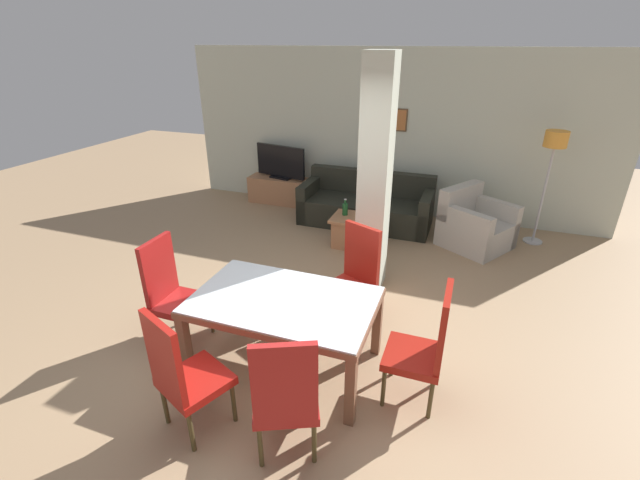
{
  "coord_description": "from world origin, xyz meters",
  "views": [
    {
      "loc": [
        1.38,
        -2.88,
        2.79
      ],
      "look_at": [
        0.0,
        0.95,
        0.88
      ],
      "focal_mm": 24.0,
      "sensor_mm": 36.0,
      "label": 1
    }
  ],
  "objects_px": {
    "dining_chair_head_left": "(171,290)",
    "tv_stand": "(282,190)",
    "armchair": "(474,227)",
    "floor_lamp": "(554,151)",
    "dining_table": "(284,312)",
    "coffee_table": "(355,231)",
    "sofa": "(366,207)",
    "dining_chair_far_right": "(354,275)",
    "dining_chair_head_right": "(426,345)",
    "bottle": "(345,209)",
    "dining_chair_near_left": "(182,373)",
    "tv_screen": "(281,162)",
    "dining_chair_near_right": "(285,395)"
  },
  "relations": [
    {
      "from": "dining_table",
      "to": "floor_lamp",
      "type": "relative_size",
      "value": 0.97
    },
    {
      "from": "dining_chair_far_right",
      "to": "dining_chair_near_left",
      "type": "height_order",
      "value": "same"
    },
    {
      "from": "dining_table",
      "to": "coffee_table",
      "type": "distance_m",
      "value": 2.73
    },
    {
      "from": "dining_table",
      "to": "dining_chair_head_right",
      "type": "relative_size",
      "value": 1.48
    },
    {
      "from": "dining_table",
      "to": "tv_stand",
      "type": "bearing_deg",
      "value": 114.92
    },
    {
      "from": "sofa",
      "to": "bottle",
      "type": "height_order",
      "value": "sofa"
    },
    {
      "from": "dining_table",
      "to": "armchair",
      "type": "height_order",
      "value": "armchair"
    },
    {
      "from": "dining_chair_head_left",
      "to": "dining_chair_near_right",
      "type": "bearing_deg",
      "value": 61.6
    },
    {
      "from": "tv_stand",
      "to": "floor_lamp",
      "type": "distance_m",
      "value": 4.46
    },
    {
      "from": "dining_chair_near_left",
      "to": "floor_lamp",
      "type": "height_order",
      "value": "floor_lamp"
    },
    {
      "from": "bottle",
      "to": "coffee_table",
      "type": "bearing_deg",
      "value": -16.43
    },
    {
      "from": "dining_table",
      "to": "sofa",
      "type": "height_order",
      "value": "sofa"
    },
    {
      "from": "dining_chair_head_right",
      "to": "dining_chair_far_right",
      "type": "bearing_deg",
      "value": 43.45
    },
    {
      "from": "dining_chair_head_right",
      "to": "dining_chair_head_left",
      "type": "distance_m",
      "value": 2.46
    },
    {
      "from": "dining_chair_far_right",
      "to": "coffee_table",
      "type": "bearing_deg",
      "value": -50.69
    },
    {
      "from": "bottle",
      "to": "floor_lamp",
      "type": "height_order",
      "value": "floor_lamp"
    },
    {
      "from": "floor_lamp",
      "to": "dining_chair_near_right",
      "type": "bearing_deg",
      "value": -113.66
    },
    {
      "from": "armchair",
      "to": "coffee_table",
      "type": "xyz_separation_m",
      "value": [
        -1.65,
        -0.61,
        -0.07
      ]
    },
    {
      "from": "dining_chair_far_right",
      "to": "dining_chair_near_left",
      "type": "bearing_deg",
      "value": 90.49
    },
    {
      "from": "dining_chair_near_left",
      "to": "coffee_table",
      "type": "relative_size",
      "value": 1.62
    },
    {
      "from": "sofa",
      "to": "tv_screen",
      "type": "xyz_separation_m",
      "value": [
        -1.72,
        0.42,
        0.49
      ]
    },
    {
      "from": "coffee_table",
      "to": "bottle",
      "type": "xyz_separation_m",
      "value": [
        -0.17,
        0.05,
        0.31
      ]
    },
    {
      "from": "tv_stand",
      "to": "floor_lamp",
      "type": "xyz_separation_m",
      "value": [
        4.3,
        -0.28,
        1.16
      ]
    },
    {
      "from": "dining_chair_far_right",
      "to": "bottle",
      "type": "relative_size",
      "value": 4.43
    },
    {
      "from": "coffee_table",
      "to": "floor_lamp",
      "type": "distance_m",
      "value": 2.97
    },
    {
      "from": "armchair",
      "to": "coffee_table",
      "type": "bearing_deg",
      "value": -37.8
    },
    {
      "from": "sofa",
      "to": "tv_stand",
      "type": "relative_size",
      "value": 1.73
    },
    {
      "from": "armchair",
      "to": "dining_table",
      "type": "bearing_deg",
      "value": 6.73
    },
    {
      "from": "dining_chair_head_right",
      "to": "dining_chair_near_left",
      "type": "relative_size",
      "value": 1.0
    },
    {
      "from": "dining_table",
      "to": "dining_chair_far_right",
      "type": "xyz_separation_m",
      "value": [
        0.4,
        0.9,
        -0.02
      ]
    },
    {
      "from": "dining_chair_head_left",
      "to": "tv_stand",
      "type": "relative_size",
      "value": 0.89
    },
    {
      "from": "dining_chair_far_right",
      "to": "armchair",
      "type": "xyz_separation_m",
      "value": [
        1.16,
        2.42,
        -0.27
      ]
    },
    {
      "from": "dining_chair_near_right",
      "to": "coffee_table",
      "type": "xyz_separation_m",
      "value": [
        -0.49,
        3.58,
        -0.33
      ]
    },
    {
      "from": "bottle",
      "to": "dining_chair_far_right",
      "type": "bearing_deg",
      "value": -70.4
    },
    {
      "from": "armchair",
      "to": "floor_lamp",
      "type": "xyz_separation_m",
      "value": [
        0.87,
        0.44,
        1.1
      ]
    },
    {
      "from": "dining_table",
      "to": "coffee_table",
      "type": "bearing_deg",
      "value": 91.89
    },
    {
      "from": "dining_table",
      "to": "coffee_table",
      "type": "xyz_separation_m",
      "value": [
        -0.09,
        2.7,
        -0.36
      ]
    },
    {
      "from": "dining_table",
      "to": "dining_chair_head_left",
      "type": "xyz_separation_m",
      "value": [
        -1.21,
        0.0,
        -0.02
      ]
    },
    {
      "from": "sofa",
      "to": "coffee_table",
      "type": "xyz_separation_m",
      "value": [
        0.06,
        -0.91,
        -0.05
      ]
    },
    {
      "from": "dining_chair_far_right",
      "to": "bottle",
      "type": "xyz_separation_m",
      "value": [
        -0.66,
        1.86,
        -0.02
      ]
    },
    {
      "from": "coffee_table",
      "to": "tv_stand",
      "type": "xyz_separation_m",
      "value": [
        -1.78,
        1.33,
        0.01
      ]
    },
    {
      "from": "dining_chair_far_right",
      "to": "floor_lamp",
      "type": "height_order",
      "value": "floor_lamp"
    },
    {
      "from": "tv_screen",
      "to": "dining_table",
      "type": "bearing_deg",
      "value": 126.15
    },
    {
      "from": "coffee_table",
      "to": "bottle",
      "type": "height_order",
      "value": "bottle"
    },
    {
      "from": "dining_chair_head_right",
      "to": "floor_lamp",
      "type": "relative_size",
      "value": 0.65
    },
    {
      "from": "sofa",
      "to": "floor_lamp",
      "type": "bearing_deg",
      "value": -176.94
    },
    {
      "from": "bottle",
      "to": "tv_screen",
      "type": "height_order",
      "value": "tv_screen"
    },
    {
      "from": "armchair",
      "to": "tv_screen",
      "type": "xyz_separation_m",
      "value": [
        -3.43,
        0.72,
        0.47
      ]
    },
    {
      "from": "armchair",
      "to": "dining_chair_head_right",
      "type": "bearing_deg",
      "value": 26.6
    },
    {
      "from": "dining_chair_head_right",
      "to": "dining_chair_near_left",
      "type": "distance_m",
      "value": 1.9
    }
  ]
}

